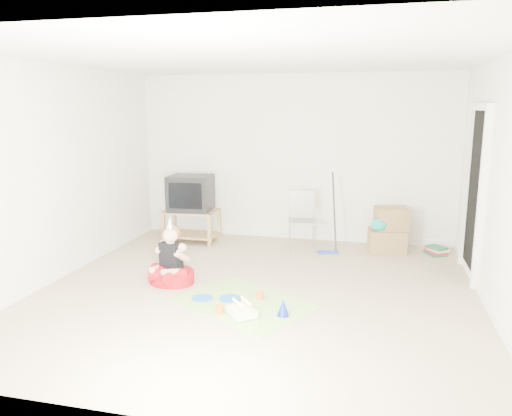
% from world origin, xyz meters
% --- Properties ---
extents(ground, '(5.00, 5.00, 0.00)m').
position_xyz_m(ground, '(0.00, 0.00, 0.00)').
color(ground, tan).
rests_on(ground, ground).
extents(doorway_recess, '(0.02, 0.90, 2.05)m').
position_xyz_m(doorway_recess, '(2.48, 1.20, 1.02)').
color(doorway_recess, black).
rests_on(doorway_recess, ground).
extents(tv_stand, '(0.81, 0.51, 0.51)m').
position_xyz_m(tv_stand, '(-1.50, 1.87, 0.30)').
color(tv_stand, olive).
rests_on(tv_stand, ground).
extents(crt_tv, '(0.66, 0.56, 0.55)m').
position_xyz_m(crt_tv, '(-1.50, 1.87, 0.78)').
color(crt_tv, black).
rests_on(crt_tv, tv_stand).
extents(folding_chair, '(0.47, 0.46, 0.89)m').
position_xyz_m(folding_chair, '(0.25, 1.84, 0.43)').
color(folding_chair, '#949499').
rests_on(folding_chair, ground).
extents(cardboard_boxes, '(0.59, 0.49, 0.66)m').
position_xyz_m(cardboard_boxes, '(1.49, 2.02, 0.32)').
color(cardboard_boxes, olive).
rests_on(cardboard_boxes, ground).
extents(floor_mop, '(0.30, 0.37, 1.15)m').
position_xyz_m(floor_mop, '(0.66, 1.74, 0.26)').
color(floor_mop, '#2443B4').
rests_on(floor_mop, ground).
extents(book_pile, '(0.32, 0.36, 0.13)m').
position_xyz_m(book_pile, '(2.17, 2.05, 0.06)').
color(book_pile, '#22673E').
rests_on(book_pile, ground).
extents(seated_woman, '(0.70, 0.70, 0.82)m').
position_xyz_m(seated_woman, '(-1.06, 0.05, 0.18)').
color(seated_woman, '#A90F17').
rests_on(seated_woman, ground).
extents(party_mat, '(1.71, 1.57, 0.01)m').
position_xyz_m(party_mat, '(-0.05, -0.38, 0.00)').
color(party_mat, '#EF3294').
rests_on(party_mat, ground).
extents(birthday_cake, '(0.37, 0.37, 0.14)m').
position_xyz_m(birthday_cake, '(0.02, -0.71, 0.04)').
color(birthday_cake, white).
rests_on(birthday_cake, party_mat).
extents(blue_plate_near, '(0.32, 0.32, 0.01)m').
position_xyz_m(blue_plate_near, '(-0.22, -0.31, 0.01)').
color(blue_plate_near, blue).
rests_on(blue_plate_near, party_mat).
extents(blue_plate_far, '(0.33, 0.33, 0.01)m').
position_xyz_m(blue_plate_far, '(-0.52, -0.37, 0.01)').
color(blue_plate_far, blue).
rests_on(blue_plate_far, party_mat).
extents(orange_cup_near, '(0.09, 0.09, 0.08)m').
position_xyz_m(orange_cup_near, '(0.10, -0.24, 0.05)').
color(orange_cup_near, '#EF5B1A').
rests_on(orange_cup_near, party_mat).
extents(orange_cup_far, '(0.11, 0.11, 0.09)m').
position_xyz_m(orange_cup_far, '(-0.22, -0.71, 0.05)').
color(orange_cup_far, '#EF5B1A').
rests_on(orange_cup_far, party_mat).
extents(blue_party_hat, '(0.17, 0.17, 0.18)m').
position_xyz_m(blue_party_hat, '(0.43, -0.61, 0.10)').
color(blue_party_hat, '#1827AE').
rests_on(blue_party_hat, party_mat).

